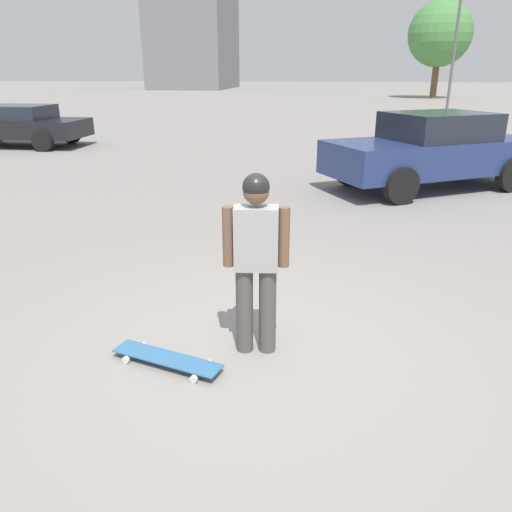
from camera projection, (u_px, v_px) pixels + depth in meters
ground_plane at (256, 349)px, 4.49m from camera, size 220.00×220.00×0.00m
person at (256, 254)px, 4.17m from camera, size 0.24×0.55×1.59m
skateboard at (167, 359)px, 4.22m from camera, size 0.50×1.01×0.08m
car_parked_near at (433, 150)px, 10.31m from camera, size 3.69×4.71×1.55m
car_parked_far at (17, 125)px, 16.18m from camera, size 2.08×4.46×1.31m
tree_distant at (440, 34)px, 42.57m from camera, size 5.38×5.38×7.96m
lamp_post at (455, 44)px, 20.89m from camera, size 0.28×0.28×5.76m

